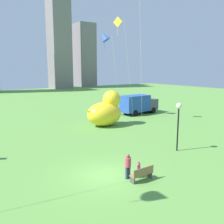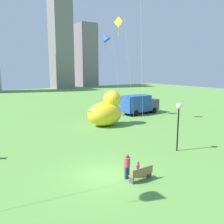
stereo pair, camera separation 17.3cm
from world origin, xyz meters
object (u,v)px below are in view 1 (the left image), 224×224
object	(u,v)px
person_child	(139,168)
box_truck	(138,104)
person_adult	(128,165)
park_bench	(142,174)
kite_blue	(104,37)
giant_inflatable_duck	(106,111)
lamppost	(179,113)
kite_yellow	(119,27)

from	to	relation	value
person_child	box_truck	distance (m)	22.05
person_adult	person_child	distance (m)	0.94
park_bench	person_adult	bearing A→B (deg)	124.35
park_bench	box_truck	world-z (taller)	box_truck
park_bench	person_adult	world-z (taller)	person_adult
box_truck	person_adult	bearing A→B (deg)	-132.35
person_adult	kite_blue	world-z (taller)	kite_blue
giant_inflatable_duck	person_child	bearing A→B (deg)	-114.79
giant_inflatable_duck	box_truck	size ratio (longest dim) A/B	0.82
giant_inflatable_duck	kite_blue	size ratio (longest dim) A/B	0.43
park_bench	person_child	bearing A→B (deg)	65.50
giant_inflatable_duck	lamppost	distance (m)	11.27
person_child	lamppost	distance (m)	6.72
park_bench	lamppost	size ratio (longest dim) A/B	0.39
giant_inflatable_duck	kite_blue	world-z (taller)	kite_blue
kite_blue	kite_yellow	bearing A→B (deg)	-94.92
person_adult	kite_yellow	size ratio (longest dim) A/B	0.12
box_truck	person_child	bearing A→B (deg)	-130.63
giant_inflatable_duck	kite_yellow	world-z (taller)	kite_yellow
person_adult	box_truck	bearing A→B (deg)	47.65
lamppost	giant_inflatable_duck	bearing A→B (deg)	89.24
person_child	kite_yellow	distance (m)	19.67
park_bench	giant_inflatable_duck	bearing A→B (deg)	65.22
lamppost	kite_blue	distance (m)	17.69
lamppost	box_truck	size ratio (longest dim) A/B	0.66
park_bench	lamppost	distance (m)	7.27
person_child	giant_inflatable_duck	distance (m)	14.43
person_adult	box_truck	xyz separation A→B (m)	(15.21, 16.69, 0.56)
person_child	giant_inflatable_duck	world-z (taller)	giant_inflatable_duck
park_bench	giant_inflatable_duck	xyz separation A→B (m)	(6.36, 13.79, 1.32)
kite_yellow	kite_blue	size ratio (longest dim) A/B	1.10
kite_blue	giant_inflatable_duck	bearing A→B (deg)	-121.84
park_bench	kite_yellow	xyz separation A→B (m)	(8.79, 14.50, 11.27)
lamppost	person_child	bearing A→B (deg)	-162.32
giant_inflatable_duck	kite_blue	bearing A→B (deg)	58.16
giant_inflatable_duck	lamppost	world-z (taller)	giant_inflatable_duck
person_adult	kite_blue	xyz separation A→B (m)	(9.64, 17.44, 10.10)
giant_inflatable_duck	kite_yellow	distance (m)	10.27
person_adult	kite_yellow	xyz separation A→B (m)	(9.32, 13.73, 10.85)
kite_yellow	kite_blue	xyz separation A→B (m)	(0.32, 3.72, -0.75)
box_truck	giant_inflatable_duck	bearing A→B (deg)	-156.20
lamppost	kite_yellow	world-z (taller)	kite_yellow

